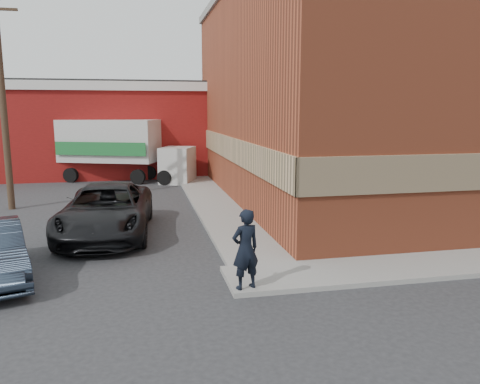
{
  "coord_description": "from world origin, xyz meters",
  "views": [
    {
      "loc": [
        -2.34,
        -11.0,
        3.97
      ],
      "look_at": [
        0.44,
        2.0,
        1.62
      ],
      "focal_mm": 35.0,
      "sensor_mm": 36.0,
      "label": 1
    }
  ],
  "objects": [
    {
      "name": "box_truck",
      "position": [
        -3.38,
        15.75,
        1.97
      ],
      "size": [
        7.17,
        4.45,
        3.41
      ],
      "rotation": [
        0.0,
        0.0,
        -0.38
      ],
      "color": "silver",
      "rests_on": "ground"
    },
    {
      "name": "man",
      "position": [
        -0.2,
        -1.55,
        1.0
      ],
      "size": [
        0.74,
        0.6,
        1.77
      ],
      "primitive_type": "imported",
      "rotation": [
        0.0,
        0.0,
        3.45
      ],
      "color": "black",
      "rests_on": "sidewalk_south"
    },
    {
      "name": "suv_a",
      "position": [
        -3.46,
        4.09,
        0.8
      ],
      "size": [
        3.04,
        5.93,
        1.6
      ],
      "primitive_type": "imported",
      "rotation": [
        0.0,
        0.0,
        -0.07
      ],
      "color": "black",
      "rests_on": "ground"
    },
    {
      "name": "ground",
      "position": [
        0.0,
        0.0,
        0.0
      ],
      "size": [
        90.0,
        90.0,
        0.0
      ],
      "primitive_type": "plane",
      "color": "#28282B",
      "rests_on": "ground"
    },
    {
      "name": "warehouse",
      "position": [
        -6.0,
        20.0,
        2.81
      ],
      "size": [
        16.3,
        8.3,
        5.6
      ],
      "color": "maroon",
      "rests_on": "ground"
    },
    {
      "name": "brick_building",
      "position": [
        8.5,
        9.0,
        4.68
      ],
      "size": [
        14.25,
        18.25,
        9.36
      ],
      "color": "#A5472A",
      "rests_on": "ground"
    },
    {
      "name": "utility_pole",
      "position": [
        -7.5,
        9.0,
        4.75
      ],
      "size": [
        2.0,
        0.26,
        9.0
      ],
      "color": "#453222",
      "rests_on": "ground"
    },
    {
      "name": "sidewalk_west",
      "position": [
        0.6,
        9.0,
        0.06
      ],
      "size": [
        1.8,
        18.0,
        0.12
      ],
      "primitive_type": "cube",
      "color": "gray",
      "rests_on": "ground"
    }
  ]
}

